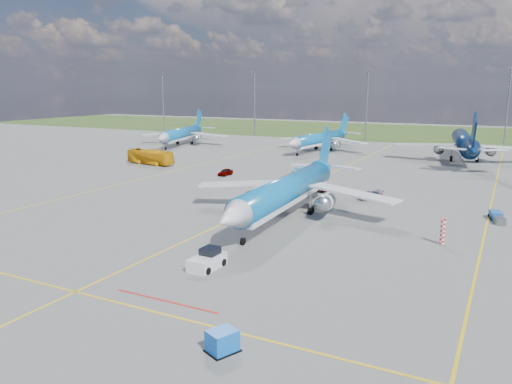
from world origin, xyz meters
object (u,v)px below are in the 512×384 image
at_px(bg_jet_n, 463,160).
at_px(baggage_tug_c, 298,171).
at_px(apron_bus, 150,157).
at_px(main_airliner, 287,217).
at_px(service_car_b, 318,186).
at_px(service_car_c, 370,195).
at_px(baggage_tug_w, 497,217).
at_px(service_car_a, 225,172).
at_px(bg_jet_nnw, 319,151).
at_px(uld_container, 222,341).
at_px(pushback_tug, 208,260).
at_px(warning_post, 443,231).
at_px(bg_jet_nw, 182,145).

height_order(bg_jet_n, baggage_tug_c, bg_jet_n).
distance_m(bg_jet_n, apron_bus, 73.75).
height_order(bg_jet_n, main_airliner, bg_jet_n).
height_order(bg_jet_n, service_car_b, bg_jet_n).
distance_m(service_car_c, baggage_tug_w, 18.75).
height_order(service_car_a, baggage_tug_c, service_car_a).
height_order(bg_jet_n, service_car_a, bg_jet_n).
height_order(bg_jet_nnw, uld_container, bg_jet_nnw).
distance_m(pushback_tug, service_car_c, 37.53).
bearing_deg(bg_jet_nnw, service_car_c, -55.03).
relative_size(bg_jet_nnw, bg_jet_n, 0.79).
height_order(warning_post, baggage_tug_w, warning_post).
bearing_deg(service_car_b, bg_jet_n, -2.44).
bearing_deg(baggage_tug_c, bg_jet_nnw, 96.20).
relative_size(bg_jet_n, main_airliner, 1.13).
relative_size(uld_container, service_car_a, 0.47).
xyz_separation_m(main_airliner, baggage_tug_w, (25.21, 10.63, 0.48)).
height_order(pushback_tug, service_car_a, pushback_tug).
height_order(service_car_c, baggage_tug_c, service_car_c).
bearing_deg(service_car_b, service_car_c, -86.38).
height_order(bg_jet_nw, bg_jet_n, bg_jet_n).
distance_m(bg_jet_nnw, service_car_b, 53.72).
bearing_deg(service_car_c, apron_bus, -161.31).
distance_m(bg_jet_nnw, pushback_tug, 92.45).
height_order(apron_bus, service_car_c, apron_bus).
bearing_deg(bg_jet_nnw, apron_bus, -115.24).
distance_m(uld_container, apron_bus, 84.21).
height_order(uld_container, service_car_c, uld_container).
height_order(bg_jet_n, uld_container, bg_jet_n).
bearing_deg(bg_jet_nw, service_car_a, -60.42).
relative_size(pushback_tug, service_car_c, 1.31).
bearing_deg(bg_jet_nw, baggage_tug_w, -45.83).
height_order(main_airliner, uld_container, main_airliner).
xyz_separation_m(service_car_a, baggage_tug_w, (48.86, -13.23, -0.19)).
distance_m(bg_jet_nnw, service_car_c, 59.69).
xyz_separation_m(bg_jet_n, apron_bus, (-62.08, -39.78, 1.68)).
bearing_deg(service_car_a, apron_bus, 169.07).
relative_size(bg_jet_nw, baggage_tug_c, 8.06).
height_order(pushback_tug, service_car_b, pushback_tug).
height_order(bg_jet_nnw, service_car_c, bg_jet_nnw).
distance_m(bg_jet_nw, service_car_b, 75.04).
relative_size(uld_container, service_car_c, 0.43).
bearing_deg(bg_jet_nw, baggage_tug_c, -46.12).
bearing_deg(apron_bus, baggage_tug_c, -76.51).
xyz_separation_m(bg_jet_n, baggage_tug_w, (9.21, -57.81, 0.48)).
bearing_deg(pushback_tug, service_car_b, 96.54).
bearing_deg(warning_post, baggage_tug_c, 131.77).
bearing_deg(baggage_tug_c, bg_jet_n, 44.86).
relative_size(bg_jet_n, service_car_c, 10.56).
xyz_separation_m(warning_post, service_car_c, (-12.95, 19.05, -0.87)).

